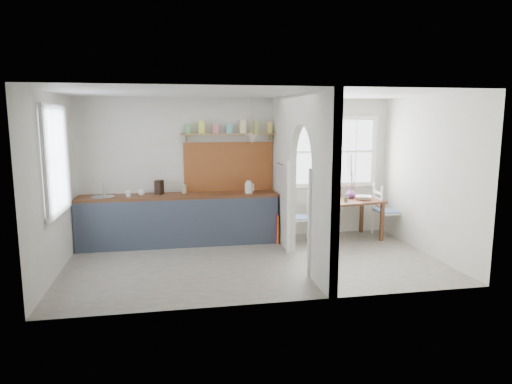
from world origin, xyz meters
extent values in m
cube|color=gray|center=(0.00, 0.00, 0.00)|extent=(5.80, 3.20, 0.01)
cube|color=silver|center=(0.00, 0.00, 2.60)|extent=(5.80, 3.20, 0.01)
cube|color=silver|center=(0.00, 1.60, 1.30)|extent=(5.80, 0.01, 2.60)
cube|color=silver|center=(0.00, -1.60, 1.30)|extent=(5.80, 0.01, 2.60)
cube|color=silver|center=(-2.90, 0.00, 1.30)|extent=(0.01, 3.20, 2.60)
cube|color=silver|center=(2.90, 0.00, 1.30)|extent=(0.01, 3.20, 2.60)
cube|color=silver|center=(0.70, -1.20, 1.30)|extent=(0.12, 0.80, 2.60)
cube|color=silver|center=(0.70, 1.00, 1.30)|extent=(0.12, 1.20, 2.60)
cube|color=silver|center=(0.70, -0.20, 2.08)|extent=(0.12, 1.20, 1.05)
cube|color=brown|center=(-1.13, 1.30, 0.88)|extent=(3.50, 0.60, 0.05)
cube|color=#40495A|center=(-1.13, 1.01, 0.42)|extent=(3.50, 0.03, 0.85)
cube|color=black|center=(-1.13, 1.35, 0.42)|extent=(3.46, 0.45, 0.85)
cylinder|color=silver|center=(-2.43, 1.30, 0.89)|extent=(0.40, 0.40, 0.02)
cube|color=#99451A|center=(-0.20, 1.58, 1.35)|extent=(1.65, 0.03, 0.90)
cube|color=olive|center=(-0.20, 1.49, 1.95)|extent=(1.75, 0.20, 0.03)
cube|color=#499355|center=(-0.95, 1.49, 2.06)|extent=(0.09, 0.09, 0.18)
cube|color=#BCCC35|center=(-0.70, 1.49, 2.06)|extent=(0.09, 0.09, 0.18)
cube|color=#D66274|center=(-0.45, 1.49, 2.06)|extent=(0.09, 0.09, 0.18)
cube|color=#53A0A8|center=(-0.21, 1.49, 2.06)|extent=(0.09, 0.09, 0.18)
cube|color=beige|center=(0.04, 1.49, 2.06)|extent=(0.09, 0.09, 0.18)
cube|color=#879C45|center=(0.29, 1.49, 2.06)|extent=(0.09, 0.09, 0.18)
cube|color=gold|center=(0.54, 1.49, 2.06)|extent=(0.09, 0.09, 0.18)
cone|color=beige|center=(0.15, 1.15, 1.88)|extent=(0.26, 0.26, 0.16)
cylinder|color=silver|center=(0.61, 0.90, 1.45)|extent=(0.02, 0.50, 0.02)
imported|color=white|center=(-1.99, 1.21, 0.95)|extent=(0.14, 0.14, 0.10)
imported|color=white|center=(-1.78, 1.36, 0.95)|extent=(0.14, 0.14, 0.09)
cube|color=black|center=(-1.47, 1.39, 1.03)|extent=(0.17, 0.19, 0.25)
cylinder|color=tan|center=(-1.03, 1.45, 0.97)|extent=(0.12, 0.12, 0.15)
cube|color=#A7184A|center=(0.58, 0.99, 0.28)|extent=(0.02, 0.03, 0.57)
cube|color=orange|center=(0.58, 0.93, 0.25)|extent=(0.02, 0.03, 0.55)
imported|color=white|center=(2.23, 1.03, 0.78)|extent=(0.39, 0.39, 0.07)
imported|color=#61805F|center=(1.84, 0.92, 0.79)|extent=(0.12, 0.12, 0.09)
cylinder|color=black|center=(1.61, 0.98, 0.75)|extent=(0.21, 0.21, 0.01)
imported|color=#74387C|center=(2.06, 1.23, 0.84)|extent=(0.19, 0.19, 0.19)
camera|label=1|loc=(-1.25, -6.77, 2.23)|focal=32.00mm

